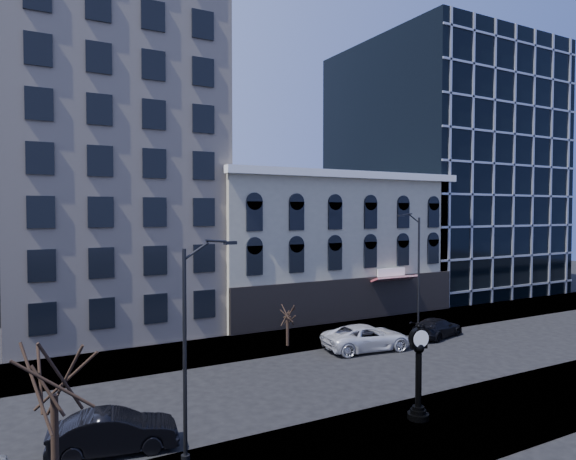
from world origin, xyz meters
TOP-DOWN VIEW (x-y plane):
  - ground at (0.00, 0.00)m, footprint 160.00×160.00m
  - sidewalk_far at (0.00, 8.00)m, footprint 160.00×6.00m
  - sidewalk_near at (0.00, -8.00)m, footprint 160.00×6.00m
  - cream_tower at (-6.11, 18.88)m, footprint 15.90×15.40m
  - victorian_row at (12.00, 15.89)m, footprint 22.60×11.19m
  - glass_office at (32.00, 20.91)m, footprint 20.00×20.15m
  - street_clock at (2.35, -7.03)m, footprint 0.94×0.94m
  - street_lamp_near at (-7.15, -5.95)m, footprint 2.10×0.58m
  - street_lamp_far at (13.95, 5.96)m, footprint 2.35×0.43m
  - bare_tree_near at (-12.07, -7.57)m, footprint 3.52×3.52m
  - bare_tree_far at (3.31, 6.43)m, footprint 1.91×1.91m
  - car_near_b at (-9.73, -3.56)m, footprint 4.93×2.47m
  - car_far_a at (7.59, 3.32)m, footprint 6.29×3.52m
  - car_far_b at (14.20, 3.63)m, footprint 5.13×3.15m

SIDE VIEW (x-z plane):
  - ground at x=0.00m, z-range 0.00..0.00m
  - sidewalk_far at x=0.00m, z-range 0.00..0.12m
  - sidewalk_near at x=0.00m, z-range 0.00..0.12m
  - car_far_b at x=14.20m, z-range 0.00..1.39m
  - car_near_b at x=-9.73m, z-range 0.00..1.55m
  - car_far_a at x=7.59m, z-range 0.00..1.66m
  - street_clock at x=2.35m, z-range -0.08..4.05m
  - bare_tree_far at x=3.31m, z-range 0.94..4.22m
  - bare_tree_near at x=-12.07m, z-range 1.66..7.71m
  - victorian_row at x=12.00m, z-range -0.25..12.25m
  - street_lamp_near at x=-7.15m, z-range 2.19..10.34m
  - street_lamp_far at x=13.95m, z-range 2.43..11.49m
  - glass_office at x=32.00m, z-range 0.00..28.00m
  - cream_tower at x=-6.11m, z-range -1.93..40.57m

